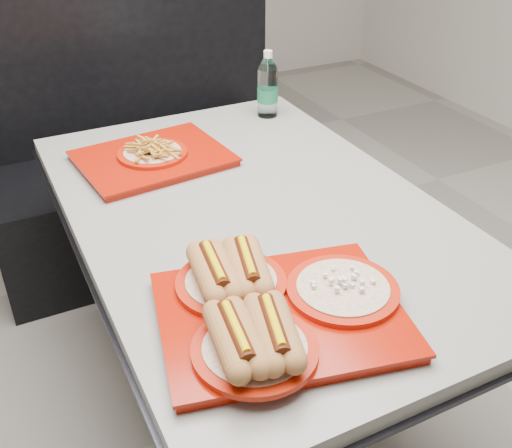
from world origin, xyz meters
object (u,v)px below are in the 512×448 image
diner_table (255,259)px  water_bottle (268,88)px  booth_bench (143,161)px  tray_far (153,155)px  tray_near (270,307)px

diner_table → water_bottle: bearing=59.8°
booth_bench → tray_far: (-0.16, -0.72, 0.37)m
diner_table → booth_bench: size_ratio=1.05×
booth_bench → water_bottle: (0.32, -0.54, 0.45)m
diner_table → tray_far: tray_far is taller
diner_table → tray_far: 0.45m
booth_bench → tray_far: 0.83m
tray_far → tray_near: bearing=-91.2°
booth_bench → water_bottle: bearing=-59.5°
tray_far → water_bottle: bearing=20.6°
water_bottle → diner_table: bearing=-120.2°
booth_bench → tray_near: (-0.17, -1.51, 0.39)m
diner_table → water_bottle: water_bottle is taller
diner_table → booth_bench: bearing=90.0°
booth_bench → tray_far: booth_bench is taller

